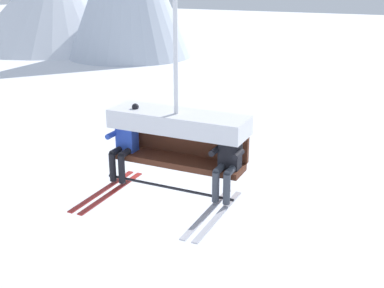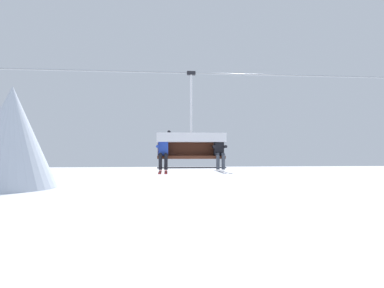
{
  "view_description": "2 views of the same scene",
  "coord_description": "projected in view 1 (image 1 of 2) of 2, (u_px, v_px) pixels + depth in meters",
  "views": [
    {
      "loc": [
        3.88,
        -7.26,
        7.81
      ],
      "look_at": [
        0.83,
        -0.74,
        5.26
      ],
      "focal_mm": 45.0,
      "sensor_mm": 36.0,
      "label": 1
    },
    {
      "loc": [
        -0.24,
        -10.66,
        5.09
      ],
      "look_at": [
        0.62,
        -0.77,
        5.39
      ],
      "focal_mm": 28.0,
      "sensor_mm": 36.0,
      "label": 2
    }
  ],
  "objects": [
    {
      "name": "mountain_peak_central",
      "position": [
        58.0,
        0.0,
        53.87
      ],
      "size": [
        20.3,
        20.3,
        10.15
      ],
      "color": "white",
      "rests_on": "ground_plane"
    },
    {
      "name": "chairlift_chair",
      "position": [
        179.0,
        129.0,
        7.67
      ],
      "size": [
        2.26,
        0.74,
        3.22
      ],
      "color": "#512819"
    },
    {
      "name": "skier_blue",
      "position": [
        123.0,
        142.0,
        7.95
      ],
      "size": [
        0.48,
        1.7,
        1.34
      ],
      "color": "#2847B7"
    },
    {
      "name": "skier_black",
      "position": [
        227.0,
        161.0,
        7.22
      ],
      "size": [
        0.46,
        1.7,
        1.23
      ],
      "color": "black"
    }
  ]
}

